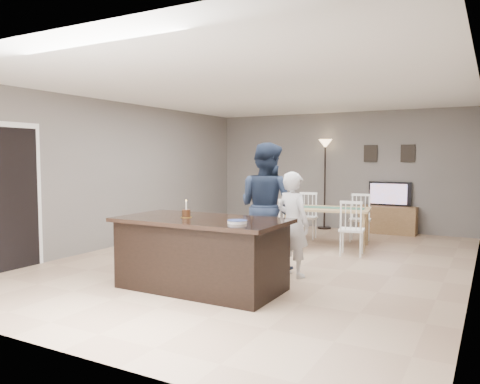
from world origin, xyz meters
The scene contains 14 objects.
floor centered at (0.00, 0.00, 0.00)m, with size 8.00×8.00×0.00m, color tan.
room_shell centered at (0.00, 0.00, 1.68)m, with size 8.00×8.00×8.00m.
kitchen_island centered at (0.00, -1.80, 0.45)m, with size 2.15×1.10×0.90m.
tv_console centered at (1.20, 3.77, 0.30)m, with size 1.20×0.40×0.60m, color brown.
television centered at (1.20, 3.84, 0.86)m, with size 0.91×0.12×0.53m, color black.
tv_screen_glow centered at (1.20, 3.76, 0.87)m, with size 0.78×0.78×0.00m, color #CE6216.
picture_frames centered at (1.15, 3.98, 1.75)m, with size 1.10×0.02×0.38m.
doorway centered at (-2.99, -2.30, 1.26)m, with size 0.00×2.10×2.65m.
woman centered at (0.77, -0.66, 0.73)m, with size 0.53×0.35×1.47m, color silver.
man centered at (0.26, -0.45, 0.94)m, with size 0.91×0.71×1.88m, color #192237.
birthday_cake centered at (-0.21, -1.82, 0.95)m, with size 0.14×0.14×0.22m.
plate_stack centered at (0.62, -1.98, 0.92)m, with size 0.23×0.23×0.04m.
dining_table centered at (0.49, 1.72, 0.60)m, with size 1.71×1.94×0.94m.
floor_lamp centered at (-0.25, 3.79, 1.61)m, with size 0.31×0.31×2.08m.
Camera 1 is at (3.22, -6.68, 1.66)m, focal length 35.00 mm.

